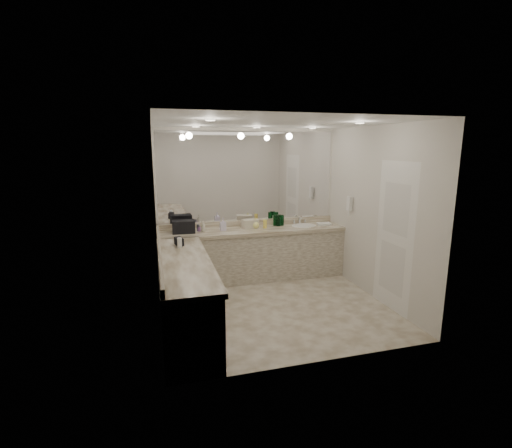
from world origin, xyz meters
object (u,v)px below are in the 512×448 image
object	(u,v)px
wall_phone	(350,204)
cream_cosmetic_case	(250,224)
black_toiletry_bag	(184,227)
soap_bottle_b	(223,224)
soap_bottle_a	(203,226)
sink	(304,226)
hand_towel	(324,224)
soap_bottle_c	(255,223)

from	to	relation	value
wall_phone	cream_cosmetic_case	distance (m)	1.72
wall_phone	black_toiletry_bag	distance (m)	2.79
wall_phone	soap_bottle_b	distance (m)	2.16
cream_cosmetic_case	soap_bottle_a	bearing A→B (deg)	175.99
sink	hand_towel	distance (m)	0.38
soap_bottle_a	soap_bottle_c	world-z (taller)	soap_bottle_a
wall_phone	cream_cosmetic_case	world-z (taller)	wall_phone
cream_cosmetic_case	soap_bottle_c	size ratio (longest dim) A/B	1.53
wall_phone	sink	bearing A→B (deg)	140.43
soap_bottle_a	soap_bottle_c	size ratio (longest dim) A/B	1.03
hand_towel	soap_bottle_b	world-z (taller)	soap_bottle_b
black_toiletry_bag	sink	bearing A→B (deg)	-0.43
black_toiletry_bag	soap_bottle_b	xyz separation A→B (m)	(0.65, -0.02, 0.00)
soap_bottle_a	soap_bottle_c	bearing A→B (deg)	1.74
black_toiletry_bag	soap_bottle_b	bearing A→B (deg)	-1.66
sink	black_toiletry_bag	bearing A→B (deg)	179.57
cream_cosmetic_case	sink	bearing A→B (deg)	-12.41
black_toiletry_bag	cream_cosmetic_case	bearing A→B (deg)	2.58
sink	soap_bottle_a	world-z (taller)	soap_bottle_a
hand_towel	wall_phone	bearing A→B (deg)	-63.40
sink	soap_bottle_a	bearing A→B (deg)	179.89
cream_cosmetic_case	soap_bottle_b	size ratio (longest dim) A/B	1.26
wall_phone	black_toiletry_bag	bearing A→B (deg)	169.27
sink	soap_bottle_c	xyz separation A→B (m)	(-0.90, 0.03, 0.09)
sink	hand_towel	xyz separation A→B (m)	(0.37, -0.04, 0.02)
wall_phone	hand_towel	size ratio (longest dim) A/B	1.03
sink	hand_towel	size ratio (longest dim) A/B	1.89
cream_cosmetic_case	soap_bottle_b	world-z (taller)	soap_bottle_b
wall_phone	soap_bottle_a	xyz separation A→B (m)	(-2.40, 0.50, -0.36)
hand_towel	black_toiletry_bag	bearing A→B (deg)	178.75
black_toiletry_bag	soap_bottle_a	distance (m)	0.32
black_toiletry_bag	soap_bottle_c	world-z (taller)	black_toiletry_bag
black_toiletry_bag	soap_bottle_a	bearing A→B (deg)	-2.22
hand_towel	soap_bottle_c	distance (m)	1.27
hand_towel	soap_bottle_a	world-z (taller)	soap_bottle_a
cream_cosmetic_case	soap_bottle_c	distance (m)	0.09
black_toiletry_bag	cream_cosmetic_case	world-z (taller)	black_toiletry_bag
cream_cosmetic_case	soap_bottle_b	distance (m)	0.50
wall_phone	hand_towel	xyz separation A→B (m)	(-0.23, 0.46, -0.43)
black_toiletry_bag	soap_bottle_a	xyz separation A→B (m)	(0.32, -0.01, -0.01)
cream_cosmetic_case	soap_bottle_a	size ratio (longest dim) A/B	1.49
sink	cream_cosmetic_case	distance (m)	0.98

